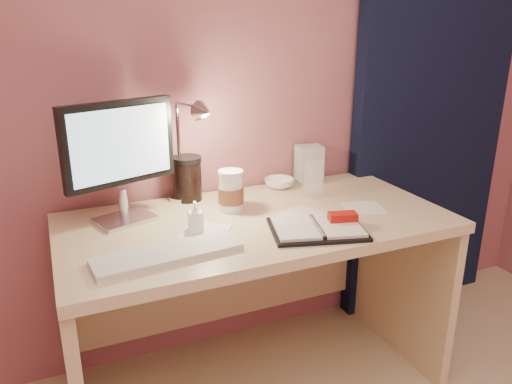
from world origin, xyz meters
name	(u,v)px	position (x,y,z in m)	size (l,w,h in m)	color
room	(418,83)	(0.95, 1.69, 1.14)	(3.50, 3.50, 3.50)	#C6B28E
desk	(249,265)	(0.00, 1.45, 0.50)	(1.40, 0.70, 0.73)	beige
monitor	(118,151)	(-0.45, 1.54, 0.99)	(0.39, 0.20, 0.43)	silver
keyboard	(168,254)	(-0.37, 1.20, 0.74)	(0.45, 0.13, 0.02)	silver
planner	(319,227)	(0.15, 1.19, 0.74)	(0.36, 0.31, 0.05)	black
paper_a	(303,214)	(0.17, 1.35, 0.73)	(0.14, 0.14, 0.00)	silver
paper_b	(364,208)	(0.42, 1.31, 0.73)	(0.14, 0.14, 0.00)	silver
paper_c	(205,231)	(-0.21, 1.33, 0.73)	(0.15, 0.15, 0.00)	silver
coffee_cup	(231,192)	(-0.06, 1.50, 0.80)	(0.10, 0.10, 0.16)	white
clear_cup	(314,179)	(0.31, 1.51, 0.80)	(0.08, 0.08, 0.14)	white
bowl	(279,183)	(0.23, 1.67, 0.75)	(0.13, 0.13, 0.04)	white
lotion_bottle	(195,216)	(-0.24, 1.36, 0.78)	(0.05, 0.05, 0.11)	white
dark_jar	(188,181)	(-0.17, 1.67, 0.81)	(0.11, 0.11, 0.16)	black
product_box	(309,164)	(0.38, 1.69, 0.81)	(0.11, 0.09, 0.16)	silver
desk_lamp	(176,143)	(-0.23, 1.58, 0.99)	(0.15, 0.25, 0.41)	silver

